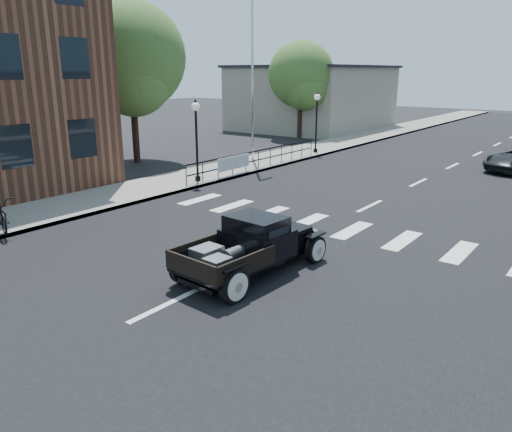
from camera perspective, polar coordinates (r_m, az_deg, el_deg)
The scene contains 14 objects.
ground at distance 12.80m, azimuth -0.39°, elevation -5.47°, with size 120.00×120.00×0.00m, color black.
road at distance 25.92m, azimuth 20.29°, elevation 4.71°, with size 14.00×80.00×0.02m, color black.
road_markings at distance 21.28m, azimuth 16.24°, elevation 2.71°, with size 12.00×60.00×0.06m, color silver, non-canonical shape.
sidewalk_left at distance 29.44m, azimuth 4.28°, elevation 7.07°, with size 3.00×80.00×0.15m, color gray.
low_building_left at distance 43.60m, azimuth 6.54°, elevation 13.18°, with size 10.00×12.00×5.00m, color gray.
railing at distance 24.62m, azimuth 0.28°, elevation 6.67°, with size 0.08×10.00×1.00m, color black, non-canonical shape.
banner at distance 23.06m, azimuth -2.55°, elevation 5.50°, with size 0.04×2.20×0.60m, color silver, non-canonical shape.
lamp_post_b at distance 21.60m, azimuth -6.80°, elevation 8.53°, with size 0.36×0.36×3.47m, color black, non-canonical shape.
lamp_post_c at distance 29.59m, azimuth 6.91°, elevation 10.58°, with size 0.36×0.36×3.47m, color black, non-canonical shape.
flagpole at distance 27.08m, azimuth -0.42°, elevation 20.02°, with size 0.12×0.12×12.75m, color silver.
big_tree_near at distance 27.49m, azimuth -13.98°, elevation 14.53°, with size 5.64×5.64×8.29m, color #3C5E28, non-canonical shape.
big_tree_far at distance 37.15m, azimuth 5.11°, elevation 14.15°, with size 4.67×4.67×6.87m, color #3C5E28, non-canonical shape.
hotrod_pickup at distance 11.96m, azimuth -0.55°, elevation -3.37°, with size 1.94×4.16×1.44m, color black, non-canonical shape.
motorcycle at distance 16.76m, azimuth -27.24°, elevation 0.38°, with size 0.70×2.00×1.05m, color black.
Camera 1 is at (7.24, -9.44, 4.73)m, focal length 35.00 mm.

